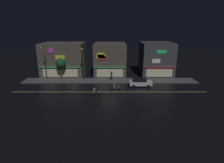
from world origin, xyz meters
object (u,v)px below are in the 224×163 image
(parked_car_near_kerb, at_px, (141,82))
(motorcycle_lead, at_px, (115,88))
(streetlamp_mid, at_px, (84,61))
(pedestrian_on_sidewalk, at_px, (112,76))
(motorcycle_following, at_px, (95,92))
(traffic_cone, at_px, (132,83))
(streetlamp_west, at_px, (45,61))

(parked_car_near_kerb, height_order, motorcycle_lead, parked_car_near_kerb)
(streetlamp_mid, relative_size, pedestrian_on_sidewalk, 3.62)
(parked_car_near_kerb, xyz_separation_m, motorcycle_following, (-8.42, -4.99, -0.24))
(traffic_cone, bearing_deg, motorcycle_lead, -130.67)
(streetlamp_west, xyz_separation_m, parked_car_near_kerb, (19.74, -3.90, -3.54))
(streetlamp_mid, relative_size, motorcycle_following, 3.69)
(pedestrian_on_sidewalk, distance_m, motorcycle_lead, 6.81)
(traffic_cone, bearing_deg, pedestrian_on_sidewalk, 145.85)
(motorcycle_following, bearing_deg, streetlamp_mid, -72.13)
(motorcycle_lead, height_order, motorcycle_following, same)
(parked_car_near_kerb, height_order, motorcycle_following, parked_car_near_kerb)
(motorcycle_lead, bearing_deg, pedestrian_on_sidewalk, 96.62)
(streetlamp_west, distance_m, motorcycle_lead, 16.53)
(streetlamp_west, distance_m, traffic_cone, 18.80)
(pedestrian_on_sidewalk, relative_size, traffic_cone, 3.52)
(streetlamp_mid, relative_size, parked_car_near_kerb, 1.63)
(pedestrian_on_sidewalk, xyz_separation_m, motorcycle_lead, (0.62, -6.77, -0.41))
(motorcycle_lead, relative_size, motorcycle_following, 1.00)
(pedestrian_on_sidewalk, relative_size, parked_car_near_kerb, 0.45)
(streetlamp_west, relative_size, pedestrian_on_sidewalk, 3.74)
(streetlamp_west, height_order, traffic_cone, streetlamp_west)
(parked_car_near_kerb, bearing_deg, motorcycle_following, 30.64)
(streetlamp_mid, relative_size, traffic_cone, 12.75)
(streetlamp_mid, distance_m, motorcycle_lead, 9.80)
(motorcycle_lead, distance_m, motorcycle_following, 4.17)
(motorcycle_lead, bearing_deg, streetlamp_mid, 137.10)
(streetlamp_west, relative_size, traffic_cone, 13.18)
(motorcycle_lead, xyz_separation_m, motorcycle_following, (-3.41, -2.40, 0.00))
(pedestrian_on_sidewalk, relative_size, motorcycle_following, 1.02)
(streetlamp_west, bearing_deg, pedestrian_on_sidewalk, 1.17)
(streetlamp_west, distance_m, parked_car_near_kerb, 20.43)
(streetlamp_mid, height_order, motorcycle_lead, streetlamp_mid)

